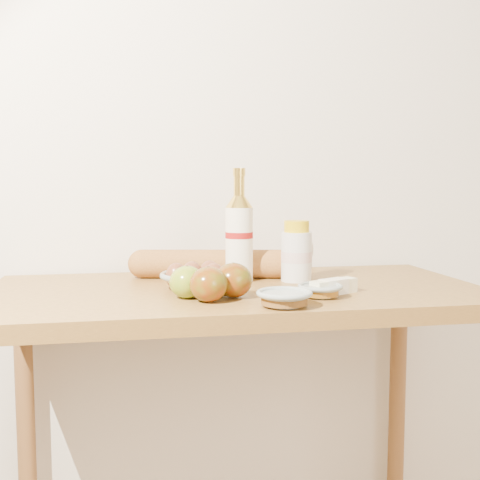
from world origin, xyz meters
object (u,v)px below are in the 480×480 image
egg_bowl (197,278)px  table (238,336)px  baguette (213,264)px  bourbon_bottle (239,236)px  cream_bottle (296,253)px

egg_bowl → table: bearing=3.8°
table → egg_bowl: (-0.10, -0.01, 0.15)m
baguette → egg_bowl: bearing=-100.2°
bourbon_bottle → egg_bowl: 0.18m
cream_bottle → egg_bowl: bearing=-165.1°
table → cream_bottle: bearing=21.1°
cream_bottle → baguette: size_ratio=0.34×
table → baguette: size_ratio=2.57×
cream_bottle → bourbon_bottle: bearing=171.4°
bourbon_bottle → baguette: 0.12m
baguette → table: bearing=-64.9°
bourbon_bottle → egg_bowl: (-0.12, -0.09, -0.09)m
bourbon_bottle → baguette: (-0.06, 0.07, -0.08)m
cream_bottle → baguette: cream_bottle is taller
table → bourbon_bottle: 0.26m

